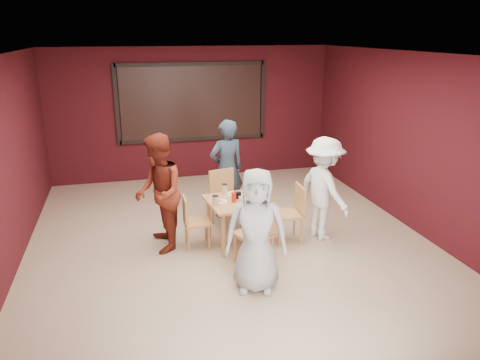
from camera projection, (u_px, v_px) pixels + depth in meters
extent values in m
plane|color=tan|center=(230.00, 241.00, 7.23)|extent=(7.00, 7.00, 0.00)
cube|color=black|center=(192.00, 102.00, 9.91)|extent=(3.00, 0.02, 1.50)
cube|color=#BB7D4C|center=(238.00, 202.00, 6.95)|extent=(0.98, 0.98, 0.04)
cylinder|color=#BB7D4C|center=(209.00, 218.00, 7.25)|extent=(0.06, 0.06, 0.66)
cylinder|color=#BB7D4C|center=(251.00, 212.00, 7.48)|extent=(0.06, 0.06, 0.66)
cylinder|color=#BB7D4C|center=(223.00, 236.00, 6.62)|extent=(0.06, 0.06, 0.66)
cylinder|color=#BB7D4C|center=(269.00, 229.00, 6.86)|extent=(0.06, 0.06, 0.66)
cylinder|color=silver|center=(243.00, 207.00, 6.68)|extent=(0.22, 0.22, 0.01)
cone|color=#F19955|center=(243.00, 206.00, 6.68)|extent=(0.20, 0.20, 0.02)
cylinder|color=beige|center=(252.00, 204.00, 6.61)|extent=(0.09, 0.09, 0.14)
cylinder|color=black|center=(252.00, 199.00, 6.59)|extent=(0.09, 0.09, 0.01)
cylinder|color=silver|center=(234.00, 194.00, 7.19)|extent=(0.22, 0.22, 0.01)
cone|color=#F19955|center=(234.00, 193.00, 7.19)|extent=(0.20, 0.20, 0.02)
cylinder|color=beige|center=(225.00, 189.00, 7.23)|extent=(0.09, 0.09, 0.14)
cylinder|color=black|center=(225.00, 184.00, 7.20)|extent=(0.09, 0.09, 0.01)
cylinder|color=silver|center=(220.00, 202.00, 6.87)|extent=(0.22, 0.22, 0.01)
cone|color=#F19955|center=(220.00, 201.00, 6.87)|extent=(0.20, 0.20, 0.02)
cylinder|color=beige|center=(215.00, 201.00, 6.72)|extent=(0.09, 0.09, 0.14)
cylinder|color=black|center=(215.00, 196.00, 6.70)|extent=(0.09, 0.09, 0.01)
cylinder|color=silver|center=(256.00, 198.00, 7.00)|extent=(0.22, 0.22, 0.01)
cone|color=#F19955|center=(256.00, 198.00, 7.00)|extent=(0.20, 0.20, 0.02)
cylinder|color=beige|center=(259.00, 191.00, 7.12)|extent=(0.09, 0.09, 0.14)
cylinder|color=black|center=(259.00, 187.00, 7.09)|extent=(0.09, 0.09, 0.01)
cylinder|color=silver|center=(243.00, 197.00, 6.92)|extent=(0.06, 0.06, 0.10)
cylinder|color=silver|center=(240.00, 199.00, 6.86)|extent=(0.05, 0.05, 0.08)
cylinder|color=#AC1F0C|center=(234.00, 197.00, 6.86)|extent=(0.07, 0.07, 0.15)
cube|color=black|center=(237.00, 195.00, 7.00)|extent=(0.13, 0.10, 0.10)
cube|color=#BE8649|center=(253.00, 234.00, 6.37)|extent=(0.57, 0.57, 0.04)
cylinder|color=#BE8649|center=(256.00, 242.00, 6.68)|extent=(0.04, 0.04, 0.43)
cylinder|color=#BE8649|center=(235.00, 249.00, 6.48)|extent=(0.04, 0.04, 0.43)
cylinder|color=#BE8649|center=(272.00, 251.00, 6.40)|extent=(0.04, 0.04, 0.43)
cylinder|color=#BE8649|center=(251.00, 258.00, 6.20)|extent=(0.04, 0.04, 0.43)
cube|color=#BE8649|center=(263.00, 222.00, 6.14)|extent=(0.43, 0.19, 0.42)
cube|color=#BE8649|center=(227.00, 199.00, 7.68)|extent=(0.54, 0.54, 0.04)
cylinder|color=#BE8649|center=(222.00, 219.00, 7.52)|extent=(0.04, 0.04, 0.43)
cylinder|color=#BE8649|center=(242.00, 215.00, 7.68)|extent=(0.04, 0.04, 0.43)
cylinder|color=#BE8649|center=(213.00, 211.00, 7.82)|extent=(0.04, 0.04, 0.43)
cylinder|color=#BE8649|center=(232.00, 208.00, 7.98)|extent=(0.04, 0.04, 0.43)
cube|color=#BE8649|center=(221.00, 181.00, 7.77)|extent=(0.44, 0.14, 0.42)
cube|color=#BE8649|center=(197.00, 222.00, 6.94)|extent=(0.39, 0.39, 0.04)
cylinder|color=#BE8649|center=(209.00, 238.00, 6.89)|extent=(0.03, 0.03, 0.37)
cylinder|color=#BE8649|center=(206.00, 230.00, 7.17)|extent=(0.03, 0.03, 0.37)
cylinder|color=#BE8649|center=(188.00, 240.00, 6.82)|extent=(0.03, 0.03, 0.37)
cylinder|color=#BE8649|center=(186.00, 232.00, 7.11)|extent=(0.03, 0.03, 0.37)
cube|color=#BE8649|center=(185.00, 210.00, 6.83)|extent=(0.04, 0.38, 0.36)
cube|color=#BE8649|center=(288.00, 214.00, 7.11)|extent=(0.44, 0.44, 0.04)
cylinder|color=#BE8649|center=(273.00, 225.00, 7.30)|extent=(0.04, 0.04, 0.42)
cylinder|color=#BE8649|center=(280.00, 234.00, 6.98)|extent=(0.04, 0.04, 0.42)
cylinder|color=#BE8649|center=(294.00, 223.00, 7.37)|extent=(0.04, 0.04, 0.42)
cylinder|color=#BE8649|center=(301.00, 232.00, 7.05)|extent=(0.04, 0.04, 0.42)
cube|color=#BE8649|center=(300.00, 198.00, 7.07)|extent=(0.05, 0.43, 0.41)
imported|color=#A9A9A9|center=(256.00, 231.00, 5.67)|extent=(0.88, 0.70, 1.57)
imported|color=#283848|center=(227.00, 169.00, 7.96)|extent=(0.70, 0.54, 1.70)
imported|color=maroon|center=(159.00, 193.00, 6.73)|extent=(0.67, 0.85, 1.73)
imported|color=white|center=(324.00, 189.00, 7.13)|extent=(0.85, 1.16, 1.60)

